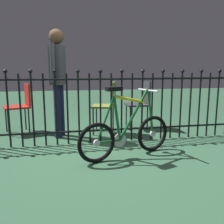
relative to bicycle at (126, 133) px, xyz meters
name	(u,v)px	position (x,y,z in m)	size (l,w,h in m)	color
ground_plane	(104,156)	(-0.28, 0.06, -0.31)	(20.00, 20.00, 0.00)	#2E543A
iron_fence	(93,105)	(-0.34, 0.68, 0.28)	(4.60, 0.07, 1.17)	black
bicycle	(126,133)	(0.00, 0.00, 0.00)	(1.30, 0.53, 0.91)	black
chair_olive	(108,102)	(-0.03, 1.16, 0.25)	(0.48, 0.48, 0.91)	black
chair_red	(21,103)	(-1.53, 1.55, 0.22)	(0.53, 0.53, 0.87)	black
chair_charcoal	(141,100)	(0.66, 1.43, 0.23)	(0.42, 0.42, 0.89)	black
person_visitor	(58,73)	(-0.86, 1.13, 0.74)	(0.27, 0.45, 1.75)	#191E3F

